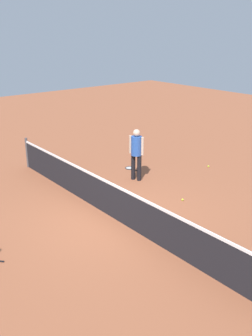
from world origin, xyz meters
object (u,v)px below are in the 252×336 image
object	(u,v)px
tennis_racket_near_player	(130,168)
tennis_ball_baseline	(208,166)
tennis_ball_near_player	(96,176)
tennis_ball_by_net	(183,200)
player_near_side	(136,150)

from	to	relation	value
tennis_racket_near_player	tennis_ball_baseline	world-z (taller)	tennis_ball_baseline
tennis_racket_near_player	tennis_ball_near_player	distance (m)	1.42
tennis_ball_near_player	tennis_ball_by_net	world-z (taller)	same
player_near_side	tennis_ball_baseline	size ratio (longest dim) A/B	25.76
tennis_ball_near_player	tennis_ball_baseline	distance (m)	4.09
tennis_ball_by_net	tennis_ball_baseline	xyz separation A→B (m)	(1.32, -2.79, 0.00)
tennis_racket_near_player	tennis_ball_near_player	size ratio (longest dim) A/B	8.99
tennis_racket_near_player	tennis_ball_by_net	world-z (taller)	tennis_ball_by_net
tennis_racket_near_player	tennis_ball_near_player	world-z (taller)	tennis_ball_near_player
tennis_racket_near_player	tennis_ball_baseline	distance (m)	2.81
tennis_racket_near_player	tennis_ball_near_player	bearing A→B (deg)	85.40
player_near_side	tennis_racket_near_player	distance (m)	1.45
player_near_side	tennis_ball_by_net	bearing A→B (deg)	179.48
player_near_side	tennis_ball_baseline	bearing A→B (deg)	-105.16
tennis_ball_by_net	tennis_ball_baseline	distance (m)	3.09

